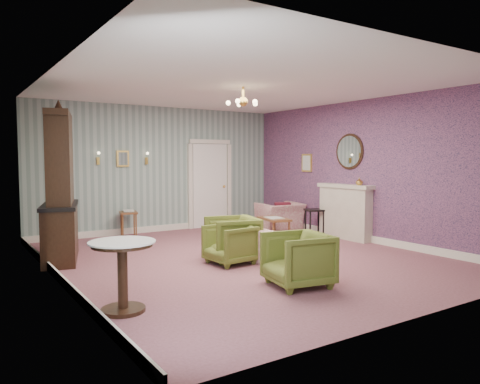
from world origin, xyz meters
TOP-DOWN VIEW (x-y plane):
  - floor at (0.00, 0.00)m, footprint 7.00×7.00m
  - ceiling at (0.00, 0.00)m, footprint 7.00×7.00m
  - wall_back at (0.00, 3.50)m, footprint 6.00×0.00m
  - wall_front at (0.00, -3.50)m, footprint 6.00×0.00m
  - wall_left at (-3.00, 0.00)m, footprint 0.00×7.00m
  - wall_right at (3.00, 0.00)m, footprint 0.00×7.00m
  - wall_right_floral at (2.98, 0.00)m, footprint 0.00×7.00m
  - door at (1.30, 3.46)m, footprint 1.12×0.12m
  - olive_chair_a at (-0.36, -1.86)m, footprint 0.85×0.89m
  - olive_chair_b at (-0.42, -0.26)m, footprint 0.69×0.73m
  - olive_chair_c at (-0.25, -0.05)m, footprint 0.90×0.94m
  - sofa_chintz at (0.25, -0.32)m, footprint 0.83×1.96m
  - wingback_chair at (2.48, 2.14)m, footprint 1.05×0.74m
  - dresser at (-2.65, 1.53)m, footprint 0.94×1.65m
  - fireplace at (2.86, 0.40)m, footprint 0.30×1.40m
  - mantel_vase at (2.84, 0.00)m, footprint 0.15×0.15m
  - oval_mirror at (2.96, 0.40)m, footprint 0.04×0.76m
  - framed_print at (2.97, 1.75)m, footprint 0.04×0.34m
  - coffee_table at (1.72, 1.38)m, footprint 0.62×0.90m
  - side_table_black at (2.65, 1.11)m, footprint 0.50×0.50m
  - pedestal_table at (-2.65, -1.59)m, footprint 0.87×0.87m
  - nesting_table at (-0.91, 3.15)m, footprint 0.46×0.53m
  - gilt_mirror_back at (-0.90, 3.46)m, footprint 0.28×0.06m
  - sconce_left at (-1.45, 3.44)m, footprint 0.16×0.12m
  - sconce_right at (-0.35, 3.44)m, footprint 0.16×0.12m
  - chandelier at (0.00, 0.00)m, footprint 0.56×0.56m
  - burgundy_cushion at (2.43, 1.99)m, footprint 0.41×0.28m

SIDE VIEW (x-z plane):
  - floor at x=0.00m, z-range 0.00..0.00m
  - coffee_table at x=1.72m, z-range 0.00..0.42m
  - side_table_black at x=2.65m, z-range 0.00..0.58m
  - nesting_table at x=-0.91m, z-range 0.00..0.60m
  - olive_chair_b at x=-0.42m, z-range 0.00..0.70m
  - sofa_chintz at x=0.25m, z-range 0.00..0.74m
  - olive_chair_a at x=-0.36m, z-range 0.00..0.79m
  - pedestal_table at x=-2.65m, z-range 0.00..0.80m
  - olive_chair_c at x=-0.25m, z-range 0.00..0.81m
  - wingback_chair at x=2.48m, z-range 0.00..0.86m
  - burgundy_cushion at x=2.43m, z-range 0.28..0.68m
  - fireplace at x=2.86m, z-range 0.00..1.16m
  - door at x=1.30m, z-range 0.00..2.16m
  - mantel_vase at x=2.84m, z-range 1.16..1.31m
  - dresser at x=-2.65m, z-range 0.00..2.61m
  - wall_back at x=0.00m, z-range -1.55..4.45m
  - wall_front at x=0.00m, z-range -1.55..4.45m
  - wall_left at x=-3.00m, z-range -2.05..4.95m
  - wall_right at x=3.00m, z-range -2.05..4.95m
  - wall_right_floral at x=2.98m, z-range -2.05..4.95m
  - framed_print at x=2.97m, z-range 1.39..1.81m
  - gilt_mirror_back at x=-0.90m, z-range 1.52..1.88m
  - sconce_left at x=-1.45m, z-range 1.55..1.85m
  - sconce_right at x=-0.35m, z-range 1.55..1.85m
  - oval_mirror at x=2.96m, z-range 1.43..2.27m
  - chandelier at x=0.00m, z-range 2.45..2.81m
  - ceiling at x=0.00m, z-range 2.90..2.90m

